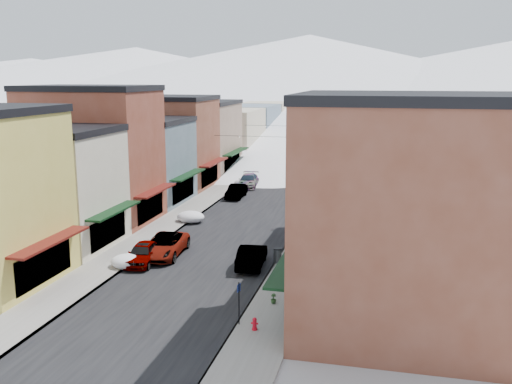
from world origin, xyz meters
The scene contains 39 objects.
ground centered at (0.00, 0.00, 0.00)m, with size 600.00×600.00×0.00m, color gray.
road centered at (0.00, 60.00, 0.01)m, with size 10.00×160.00×0.01m, color black.
sidewalk_left centered at (-6.60, 60.00, 0.07)m, with size 3.20×160.00×0.15m, color gray.
sidewalk_right centered at (6.60, 60.00, 0.07)m, with size 3.20×160.00×0.15m, color gray.
curb_left centered at (-5.05, 60.00, 0.07)m, with size 0.10×160.00×0.15m, color slate.
curb_right centered at (5.05, 60.00, 0.07)m, with size 0.10×160.00×0.15m, color slate.
bldg_l_cream centered at (-13.19, 12.50, 4.76)m, with size 11.30×8.20×9.50m.
bldg_l_brick_near centered at (-13.69, 20.50, 6.26)m, with size 12.30×8.20×12.50m.
bldg_l_grayblue centered at (-13.19, 29.00, 4.51)m, with size 11.30×9.20×9.00m.
bldg_l_brick_far centered at (-14.19, 38.00, 5.51)m, with size 13.30×9.20×11.00m.
bldg_l_tan centered at (-13.19, 48.00, 5.01)m, with size 11.30×11.20×10.00m.
bldg_r_brick_near centered at (13.69, 3.00, 6.26)m, with size 12.30×9.20×12.50m.
bldg_r_green centered at (13.19, 12.00, 4.76)m, with size 11.30×9.20×9.50m.
bldg_r_blue centered at (13.19, 21.00, 5.26)m, with size 11.30×9.20×10.50m.
bldg_r_cream centered at (13.69, 30.00, 4.51)m, with size 12.30×9.20×9.00m.
bldg_r_brick_far centered at (14.19, 39.00, 5.76)m, with size 13.30×9.20×11.50m.
bldg_r_tan centered at (13.19, 49.00, 4.76)m, with size 11.30×11.20×9.50m.
distant_blocks centered at (0.00, 83.00, 4.00)m, with size 34.00×55.00×8.00m.
mountain_ridge centered at (-19.47, 277.18, 14.36)m, with size 670.00×340.00×34.00m.
overhead_cables centered at (0.00, 47.50, 6.20)m, with size 16.40×15.04×0.04m.
car_white_suv centered at (-3.50, 12.16, 0.81)m, with size 2.70×5.86×1.63m, color silver.
car_silver_sedan centered at (-4.30, 10.15, 0.77)m, with size 1.82×4.52×1.54m, color gray.
car_dark_hatch centered at (-3.65, 33.40, 0.75)m, with size 1.58×4.54×1.50m, color black.
car_silver_wagon centered at (-3.90, 39.90, 0.79)m, with size 2.20×5.42×1.57m, color gray.
car_green_sedan centered at (3.50, 11.34, 0.79)m, with size 1.67×4.79×1.58m, color black.
car_gray_suv centered at (4.30, 32.18, 0.79)m, with size 1.86×4.63×1.58m, color #A0A3A9.
car_black_sedan centered at (4.09, 44.15, 0.78)m, with size 2.17×5.35×1.55m, color black.
car_lane_silver centered at (-1.70, 55.69, 0.79)m, with size 1.87×4.66×1.59m, color #9EA0A6.
car_lane_white centered at (2.03, 71.34, 0.76)m, with size 2.53×5.49×1.52m, color silver.
fire_hydrant centered at (6.17, 1.00, 0.46)m, with size 0.40×0.30×0.69m.
parking_sign centered at (5.20, 1.47, 1.56)m, with size 0.11×0.32×2.41m.
trash_can centered at (5.20, 12.21, 0.68)m, with size 0.62×0.62×1.05m.
streetlamp_near centered at (5.20, 22.74, 3.13)m, with size 0.39×0.39×4.72m.
streetlamp_far centered at (5.35, 47.24, 2.87)m, with size 0.36×0.36×4.31m.
planter_near centered at (7.24, 9.83, 0.49)m, with size 0.62×0.54×0.69m, color #2C5A28.
planter_far centered at (6.43, 4.74, 0.44)m, with size 0.33×0.33×0.59m, color #2C5025.
snow_pile_near centered at (-4.88, 8.98, 0.48)m, with size 2.39×2.67×1.01m.
snow_pile_mid centered at (-4.88, 22.10, 0.51)m, with size 2.54×2.76×1.08m.
snow_pile_far centered at (-4.60, 40.23, 0.44)m, with size 2.17×2.54×0.92m.
Camera 1 is at (12.70, -26.30, 13.34)m, focal length 40.00 mm.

